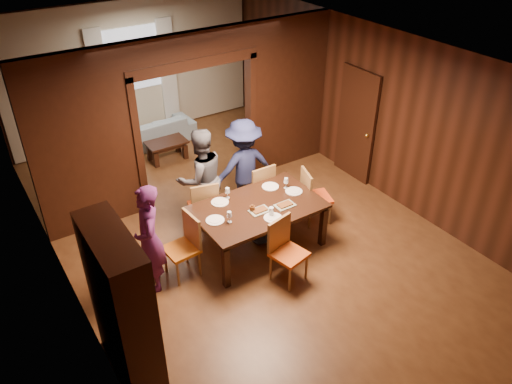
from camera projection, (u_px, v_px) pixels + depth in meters
floor at (247, 233)px, 8.13m from camera, size 9.00×9.00×0.00m
ceiling at (245, 58)px, 6.57m from camera, size 5.50×9.00×0.02m
room_walls at (188, 109)px, 8.65m from camera, size 5.52×9.01×2.90m
person_purple at (149, 239)px, 6.69m from camera, size 0.55×0.68×1.62m
person_grey at (201, 179)px, 7.94m from camera, size 0.84×0.66×1.70m
person_navy at (244, 166)px, 8.30m from camera, size 1.14×0.73×1.67m
sofa at (150, 132)px, 10.68m from camera, size 1.94×0.83×0.56m
serving_bowl at (261, 199)px, 7.53m from camera, size 0.33×0.33×0.08m
dining_table at (258, 226)px, 7.66m from camera, size 1.90×1.18×0.76m
coffee_table at (167, 150)px, 10.14m from camera, size 0.80×0.50×0.40m
chair_left at (181, 248)px, 7.06m from camera, size 0.47×0.47×0.97m
chair_right at (317, 196)px, 8.19m from camera, size 0.55×0.55×0.97m
chair_far_l at (203, 205)px, 7.96m from camera, size 0.54×0.54×0.97m
chair_far_r at (257, 188)px, 8.40m from camera, size 0.45×0.45×0.97m
chair_near at (289, 253)px, 6.97m from camera, size 0.53×0.53×0.97m
hutch at (123, 309)px, 5.37m from camera, size 0.40×1.20×2.00m
door_right at (356, 125)px, 9.16m from camera, size 0.06×0.90×2.10m
window_far at (132, 59)px, 10.34m from camera, size 1.20×0.03×1.30m
curtain_left at (101, 87)px, 10.21m from camera, size 0.35×0.06×2.40m
curtain_right at (168, 74)px, 10.90m from camera, size 0.35×0.06×2.40m
plate_left at (215, 220)px, 7.14m from camera, size 0.27×0.27×0.01m
plate_far_l at (220, 202)px, 7.53m from camera, size 0.27×0.27×0.01m
plate_far_r at (270, 186)px, 7.90m from camera, size 0.27×0.27×0.01m
plate_right at (294, 191)px, 7.79m from camera, size 0.27×0.27×0.01m
plate_near at (273, 218)px, 7.19m from camera, size 0.27×0.27×0.01m
platter_a at (260, 210)px, 7.33m from camera, size 0.30×0.20×0.04m
platter_b at (285, 205)px, 7.45m from camera, size 0.30×0.20×0.04m
wineglass_left at (229, 217)px, 7.06m from camera, size 0.08×0.08×0.18m
wineglass_far at (228, 193)px, 7.59m from camera, size 0.08×0.08×0.18m
wineglass_right at (286, 183)px, 7.83m from camera, size 0.08×0.08×0.18m
tumbler at (271, 212)px, 7.21m from camera, size 0.07×0.07×0.14m
condiment_jar at (252, 208)px, 7.31m from camera, size 0.08×0.08×0.11m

